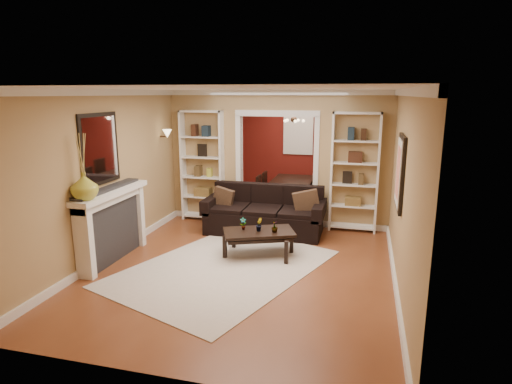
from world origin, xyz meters
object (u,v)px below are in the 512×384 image
(coffee_table, at_px, (259,243))
(fireplace, at_px, (114,226))
(dining_table, at_px, (292,193))
(bookshelf_right, at_px, (354,173))
(bookshelf_left, at_px, (203,166))
(sofa, at_px, (264,210))

(coffee_table, height_order, fireplace, fireplace)
(dining_table, bearing_deg, bookshelf_right, -137.37)
(coffee_table, xyz_separation_m, bookshelf_left, (-1.65, 1.77, 0.93))
(bookshelf_right, xyz_separation_m, dining_table, (-1.45, 1.58, -0.85))
(coffee_table, distance_m, bookshelf_left, 2.60)
(bookshelf_left, bearing_deg, bookshelf_right, 0.00)
(coffee_table, height_order, dining_table, dining_table)
(coffee_table, xyz_separation_m, bookshelf_right, (1.45, 1.77, 0.93))
(sofa, distance_m, coffee_table, 1.23)
(fireplace, bearing_deg, bookshelf_right, 34.80)
(sofa, height_order, coffee_table, sofa)
(bookshelf_left, xyz_separation_m, bookshelf_right, (3.10, 0.00, 0.00))
(dining_table, bearing_deg, sofa, 175.17)
(sofa, distance_m, bookshelf_left, 1.72)
(bookshelf_left, height_order, bookshelf_right, same)
(sofa, height_order, bookshelf_right, bookshelf_right)
(fireplace, bearing_deg, dining_table, 61.99)
(bookshelf_right, xyz_separation_m, fireplace, (-3.64, -2.53, -0.57))
(coffee_table, distance_m, fireplace, 2.35)
(fireplace, bearing_deg, coffee_table, 19.04)
(coffee_table, bearing_deg, fireplace, 176.08)
(coffee_table, bearing_deg, bookshelf_right, 27.82)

